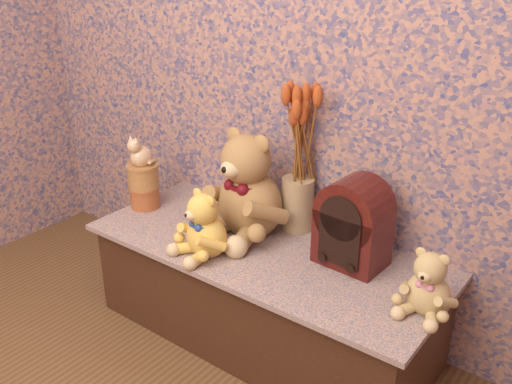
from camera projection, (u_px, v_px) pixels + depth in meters
display_shelf at (264, 292)px, 2.17m from camera, size 1.35×0.57×0.40m
teddy_large at (250, 178)px, 2.12m from camera, size 0.38×0.44×0.44m
teddy_medium at (206, 221)px, 2.00m from camera, size 0.27×0.29×0.26m
teddy_small at (430, 279)px, 1.68m from camera, size 0.18×0.21×0.22m
cathedral_radio at (354, 222)px, 1.92m from camera, size 0.24×0.18×0.32m
ceramic_vase at (297, 204)px, 2.19m from camera, size 0.14×0.14×0.21m
dried_stalks at (300, 123)px, 2.06m from camera, size 0.30×0.30×0.44m
biscuit_tin_lower at (145, 197)px, 2.39m from camera, size 0.15×0.15×0.09m
biscuit_tin_upper at (143, 176)px, 2.35m from camera, size 0.16×0.16×0.10m
cat_figurine at (141, 150)px, 2.30m from camera, size 0.10×0.11×0.13m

